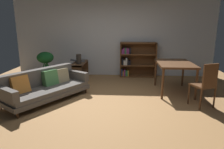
# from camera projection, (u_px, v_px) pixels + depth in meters

# --- Properties ---
(ground_plane) EXTENTS (8.16, 8.16, 0.00)m
(ground_plane) POSITION_uv_depth(u_px,v_px,m) (108.00, 103.00, 4.75)
(ground_plane) COLOR #9E7042
(back_wall_panel) EXTENTS (6.80, 0.10, 2.70)m
(back_wall_panel) POSITION_uv_depth(u_px,v_px,m) (114.00, 36.00, 7.04)
(back_wall_panel) COLOR silver
(back_wall_panel) RESTS_ON ground_plane
(fabric_couch) EXTENTS (1.81, 2.14, 0.72)m
(fabric_couch) POSITION_uv_depth(u_px,v_px,m) (45.00, 86.00, 4.89)
(fabric_couch) COLOR #56351E
(fabric_couch) RESTS_ON ground_plane
(media_console) EXTENTS (0.37, 1.09, 0.58)m
(media_console) POSITION_uv_depth(u_px,v_px,m) (80.00, 72.00, 6.59)
(media_console) COLOR #56351E
(media_console) RESTS_ON ground_plane
(open_laptop) EXTENTS (0.51, 0.36, 0.07)m
(open_laptop) POSITION_uv_depth(u_px,v_px,m) (78.00, 61.00, 6.68)
(open_laptop) COLOR #333338
(open_laptop) RESTS_ON media_console
(desk_speaker) EXTENTS (0.15, 0.15, 0.30)m
(desk_speaker) POSITION_uv_depth(u_px,v_px,m) (79.00, 59.00, 6.28)
(desk_speaker) COLOR #2D2823
(desk_speaker) RESTS_ON media_console
(potted_floor_plant) EXTENTS (0.50, 0.50, 0.94)m
(potted_floor_plant) POSITION_uv_depth(u_px,v_px,m) (46.00, 62.00, 6.33)
(potted_floor_plant) COLOR #9E9389
(potted_floor_plant) RESTS_ON ground_plane
(dining_table) EXTENTS (0.89, 1.25, 0.80)m
(dining_table) POSITION_uv_depth(u_px,v_px,m) (175.00, 66.00, 5.35)
(dining_table) COLOR #56351E
(dining_table) RESTS_ON ground_plane
(dining_chair_near) EXTENTS (0.53, 0.53, 0.99)m
(dining_chair_near) POSITION_uv_depth(u_px,v_px,m) (205.00, 83.00, 4.37)
(dining_chair_near) COLOR #56351E
(dining_chair_near) RESTS_ON ground_plane
(bookshelf) EXTENTS (1.21, 0.32, 1.18)m
(bookshelf) POSITION_uv_depth(u_px,v_px,m) (135.00, 60.00, 7.00)
(bookshelf) COLOR brown
(bookshelf) RESTS_ON ground_plane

